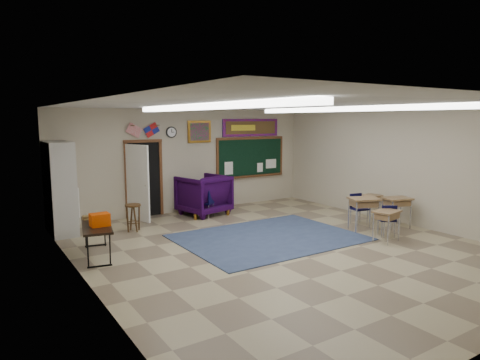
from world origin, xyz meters
TOP-DOWN VIEW (x-y plane):
  - floor at (0.00, 0.00)m, footprint 9.00×9.00m
  - back_wall at (0.00, 4.50)m, footprint 8.00×0.04m
  - left_wall at (-4.00, 0.00)m, footprint 0.04×9.00m
  - right_wall at (4.00, 0.00)m, footprint 0.04×9.00m
  - ceiling at (0.00, 0.00)m, footprint 8.00×9.00m
  - area_rug at (0.20, 0.80)m, footprint 4.00×3.00m
  - fluorescent_strips at (0.00, 0.00)m, footprint 3.86×6.00m
  - doorway at (-1.50, 4.35)m, footprint 1.10×0.89m
  - chalkboard at (2.20, 4.46)m, footprint 2.55×0.14m
  - bulletin_board at (2.20, 4.47)m, footprint 2.10×0.05m
  - framed_art_print at (0.35, 4.47)m, footprint 0.75×0.05m
  - wall_clock at (-0.55, 4.47)m, footprint 0.32×0.05m
  - wall_flags at (-1.40, 4.44)m, footprint 1.16×0.06m
  - storage_cabinet at (-3.71, 3.85)m, footprint 0.59×1.25m
  - wingback_armchair at (0.12, 3.82)m, footprint 1.46×1.49m
  - student_chair_reading at (-0.02, 3.42)m, footprint 0.55×0.55m
  - student_chair_desk_a at (2.58, -0.59)m, footprint 0.53×0.53m
  - student_chair_desk_b at (2.93, 0.55)m, footprint 0.47×0.47m
  - student_desk_front_left at (2.50, 0.03)m, footprint 0.83×0.74m
  - student_desk_front_right at (3.59, 0.75)m, footprint 0.60×0.47m
  - student_desk_back_left at (2.21, -0.87)m, footprint 0.66×0.54m
  - student_desk_back_right at (3.44, -0.21)m, footprint 0.76×0.64m
  - folding_table at (-3.47, 1.61)m, footprint 0.84×1.67m
  - wooden_stool at (-2.22, 3.08)m, footprint 0.38×0.38m

SIDE VIEW (x-z plane):
  - floor at x=0.00m, z-range 0.00..0.00m
  - area_rug at x=0.20m, z-range 0.00..0.02m
  - wooden_stool at x=-2.22m, z-range 0.01..0.68m
  - folding_table at x=-3.47m, z-range -0.09..0.81m
  - student_desk_front_right at x=3.59m, z-range 0.04..0.72m
  - student_chair_desk_a at x=2.58m, z-range 0.00..0.77m
  - student_desk_back_left at x=2.21m, z-range 0.04..0.75m
  - student_chair_desk_b at x=2.93m, z-range 0.00..0.79m
  - student_chair_reading at x=-0.02m, z-range 0.00..0.79m
  - student_desk_back_right at x=3.44m, z-range 0.05..0.82m
  - student_desk_front_left at x=2.50m, z-range 0.05..0.88m
  - wingback_armchair at x=0.12m, z-range 0.00..1.14m
  - doorway at x=-1.50m, z-range -0.02..2.14m
  - storage_cabinet at x=-3.71m, z-range 0.00..2.20m
  - chalkboard at x=2.20m, z-range 0.81..2.11m
  - back_wall at x=0.00m, z-range 0.00..3.00m
  - left_wall at x=-4.00m, z-range 0.00..3.00m
  - right_wall at x=4.00m, z-range 0.00..3.00m
  - framed_art_print at x=0.35m, z-range 2.02..2.67m
  - wall_clock at x=-0.55m, z-range 2.19..2.51m
  - bulletin_board at x=2.20m, z-range 2.18..2.73m
  - wall_flags at x=-1.40m, z-range 2.13..2.83m
  - fluorescent_strips at x=0.00m, z-range 2.89..2.99m
  - ceiling at x=0.00m, z-range 2.98..3.02m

